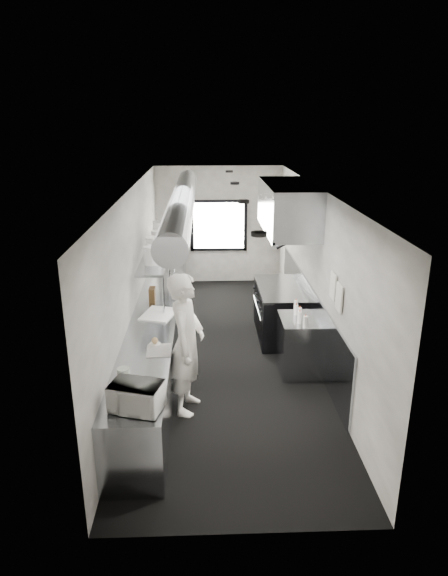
{
  "coord_description": "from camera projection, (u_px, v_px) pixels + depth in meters",
  "views": [
    {
      "loc": [
        -0.34,
        -7.85,
        3.87
      ],
      "look_at": [
        -0.04,
        -0.2,
        1.25
      ],
      "focal_mm": 31.26,
      "sensor_mm": 36.0,
      "label": 1
    }
  ],
  "objects": [
    {
      "name": "squeeze_bottle_e",
      "position": [
        296.0,
        306.0,
        8.03
      ],
      "size": [
        0.07,
        0.07,
        0.19
      ],
      "primitive_type": "cylinder",
      "rotation": [
        0.0,
        0.0,
        -0.19
      ],
      "color": "white",
      "rests_on": "bottle_station"
    },
    {
      "name": "wall_back",
      "position": [
        219.0,
        225.0,
        12.01
      ],
      "size": [
        3.0,
        0.02,
        2.8
      ],
      "primitive_type": "cube",
      "color": "silver",
      "rests_on": "floor"
    },
    {
      "name": "service_window",
      "position": [
        219.0,
        226.0,
        11.98
      ],
      "size": [
        1.36,
        0.05,
        1.25
      ],
      "color": "white",
      "rests_on": "wall_back"
    },
    {
      "name": "wall_left",
      "position": [
        134.0,
        276.0,
        8.18
      ],
      "size": [
        0.02,
        8.0,
        2.8
      ],
      "primitive_type": "cube",
      "color": "silver",
      "rests_on": "floor"
    },
    {
      "name": "line_cook",
      "position": [
        186.0,
        344.0,
        6.71
      ],
      "size": [
        0.6,
        0.8,
        1.97
      ],
      "primitive_type": "imported",
      "rotation": [
        0.0,
        0.0,
        1.38
      ],
      "color": "white",
      "rests_on": "floor"
    },
    {
      "name": "far_work_table",
      "position": [
        170.0,
        274.0,
        11.52
      ],
      "size": [
        0.7,
        1.2,
        0.9
      ],
      "primitive_type": "cube",
      "color": "#989FA6",
      "rests_on": "floor"
    },
    {
      "name": "floor",
      "position": [
        226.0,
        352.0,
        8.69
      ],
      "size": [
        3.0,
        8.0,
        0.01
      ],
      "primitive_type": "cube",
      "color": "black",
      "rests_on": "ground"
    },
    {
      "name": "squeeze_bottle_c",
      "position": [
        300.0,
        313.0,
        7.73
      ],
      "size": [
        0.07,
        0.07,
        0.19
      ],
      "primitive_type": "cylinder",
      "rotation": [
        0.0,
        0.0,
        -0.15
      ],
      "color": "white",
      "rests_on": "bottle_station"
    },
    {
      "name": "bottle_station",
      "position": [
        300.0,
        345.0,
        7.92
      ],
      "size": [
        0.65,
        0.8,
        0.9
      ],
      "primitive_type": "cube",
      "color": "#989FA6",
      "rests_on": "floor"
    },
    {
      "name": "hvac_duct",
      "position": [
        182.0,
        202.0,
        8.21
      ],
      "size": [
        0.4,
        6.4,
        0.4
      ],
      "primitive_type": "cylinder",
      "rotation": [
        1.57,
        0.0,
        0.0
      ],
      "color": "#919499",
      "rests_on": "ceiling"
    },
    {
      "name": "notice_sheet_b",
      "position": [
        339.0,
        298.0,
        6.77
      ],
      "size": [
        0.02,
        0.28,
        0.38
      ],
      "primitive_type": "cube",
      "color": "white",
      "rests_on": "wall_right"
    },
    {
      "name": "plate_stack_a",
      "position": [
        152.0,
        255.0,
        8.2
      ],
      "size": [
        0.28,
        0.28,
        0.3
      ],
      "primitive_type": "cylinder",
      "rotation": [
        0.0,
        0.0,
        0.09
      ],
      "color": "white",
      "rests_on": "pass_shelf"
    },
    {
      "name": "microwave",
      "position": [
        136.0,
        397.0,
        5.32
      ],
      "size": [
        0.59,
        0.5,
        0.3
      ],
      "primitive_type": "imported",
      "rotation": [
        0.0,
        0.0,
        -0.27
      ],
      "color": "white",
      "rests_on": "prep_counter"
    },
    {
      "name": "wall_front",
      "position": [
        245.0,
        410.0,
        4.45
      ],
      "size": [
        3.0,
        0.02,
        2.8
      ],
      "primitive_type": "cube",
      "color": "silver",
      "rests_on": "floor"
    },
    {
      "name": "plate_stack_b",
      "position": [
        153.0,
        247.0,
        8.66
      ],
      "size": [
        0.31,
        0.31,
        0.34
      ],
      "primitive_type": "cylinder",
      "rotation": [
        0.0,
        0.0,
        0.23
      ],
      "color": "white",
      "rests_on": "pass_shelf"
    },
    {
      "name": "squeeze_bottle_d",
      "position": [
        296.0,
        310.0,
        7.9
      ],
      "size": [
        0.07,
        0.07,
        0.17
      ],
      "primitive_type": "cylinder",
      "rotation": [
        0.0,
        0.0,
        0.23
      ],
      "color": "white",
      "rests_on": "bottle_station"
    },
    {
      "name": "deli_tub_b",
      "position": [
        123.0,
        372.0,
        6.03
      ],
      "size": [
        0.15,
        0.15,
        0.11
      ],
      "primitive_type": "cylinder",
      "rotation": [
        0.0,
        0.0,
        0.0
      ],
      "color": "#ACB6A7",
      "rests_on": "prep_counter"
    },
    {
      "name": "wall_cladding",
      "position": [
        309.0,
        315.0,
        8.85
      ],
      "size": [
        0.03,
        5.5,
        1.1
      ],
      "primitive_type": "cube",
      "color": "#989FA6",
      "rests_on": "wall_right"
    },
    {
      "name": "prep_counter",
      "position": [
        155.0,
        342.0,
        8.03
      ],
      "size": [
        0.7,
        6.0,
        0.9
      ],
      "primitive_type": "cube",
      "color": "#989FA6",
      "rests_on": "floor"
    },
    {
      "name": "small_plate",
      "position": [
        155.0,
        344.0,
        6.89
      ],
      "size": [
        0.2,
        0.2,
        0.01
      ],
      "primitive_type": "cylinder",
      "rotation": [
        0.0,
        0.0,
        -0.32
      ],
      "color": "white",
      "rests_on": "prep_counter"
    },
    {
      "name": "wall_right",
      "position": [
        316.0,
        274.0,
        8.29
      ],
      "size": [
        0.02,
        8.0,
        2.8
      ],
      "primitive_type": "cube",
      "color": "silver",
      "rests_on": "floor"
    },
    {
      "name": "deli_tub_a",
      "position": [
        123.0,
        374.0,
        6.01
      ],
      "size": [
        0.17,
        0.17,
        0.09
      ],
      "primitive_type": "cylinder",
      "rotation": [
        0.0,
        0.0,
        -0.36
      ],
      "color": "#ACB6A7",
      "rests_on": "prep_counter"
    },
    {
      "name": "newspaper",
      "position": [
        159.0,
        350.0,
        6.7
      ],
      "size": [
        0.35,
        0.42,
        0.01
      ],
      "primitive_type": "cube",
      "rotation": [
        0.0,
        0.0,
        0.06
      ],
      "color": "silver",
      "rests_on": "prep_counter"
    },
    {
      "name": "knife_block",
      "position": [
        152.0,
        295.0,
        8.47
      ],
      "size": [
        0.1,
        0.22,
        0.24
      ],
      "primitive_type": "cube",
      "rotation": [
        0.0,
        0.0,
        -0.0
      ],
      "color": "#55381E",
      "rests_on": "prep_counter"
    },
    {
      "name": "exhaust_hood",
      "position": [
        288.0,
        207.0,
        8.61
      ],
      "size": [
        0.81,
        2.2,
        0.88
      ],
      "color": "#989FA6",
      "rests_on": "ceiling"
    },
    {
      "name": "range",
      "position": [
        280.0,
        311.0,
        9.23
      ],
      "size": [
        0.88,
        1.6,
        0.94
      ],
      "color": "black",
      "rests_on": "floor"
    },
    {
      "name": "squeeze_bottle_b",
      "position": [
        300.0,
        317.0,
        7.56
      ],
      "size": [
        0.09,
        0.09,
        0.19
      ],
      "primitive_type": "cylinder",
      "rotation": [
        0.0,
        0.0,
        0.41
      ],
      "color": "white",
      "rests_on": "bottle_station"
    },
    {
      "name": "pastry",
      "position": [
        155.0,
        341.0,
        6.88
      ],
      "size": [
        0.09,
        0.09,
        0.09
      ],
      "primitive_type": "sphere",
      "color": "#E0B475",
      "rests_on": "small_plate"
    },
    {
      "name": "pass_shelf",
      "position": [
        158.0,
        252.0,
        9.09
      ],
      "size": [
        0.45,
        3.0,
        0.68
      ],
      "color": "#989FA6",
      "rests_on": "prep_counter"
    },
    {
      "name": "cutting_board",
      "position": [
        159.0,
        314.0,
        7.93
      ],
      "size": [
        0.61,
        0.72,
        0.02
      ],
      "primitive_type": "cube",
      "rotation": [
        0.0,
        0.0,
        -0.27
      ],
      "color": "white",
      "rests_on": "prep_counter"
    },
    {
      "name": "notice_sheet_a",
      "position": [
        333.0,
        286.0,
        7.09
      ],
      "size": [
        0.02,
        0.28,
        0.38
      ],
      "primitive_type": "cube",
      "color": "white",
      "rests_on": "wall_right"
    },
    {
      "name": "squeeze_bottle_a",
      "position": [
        305.0,
        322.0,
        7.42
      ],
      "size": [
        0.06,
        0.06,
        0.18
      ],
      "primitive_type": "cylinder",
      "rotation": [
        0.0,
        0.0,
        -0.03
      ],
      "color": "white",
      "rests_on": "bottle_station"
    },
    {
      "name": "ceiling",
      "position": [
        226.0,
        189.0,
        7.78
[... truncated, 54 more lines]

